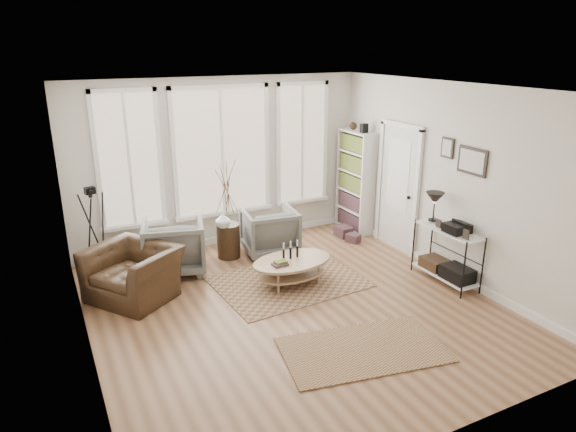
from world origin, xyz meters
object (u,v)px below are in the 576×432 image
low_shelf (447,250)px  side_table (227,213)px  coffee_table (292,265)px  armchair_right (270,231)px  bookcase (356,181)px  accent_chair (133,273)px  armchair_left (174,246)px

low_shelf → side_table: (-2.56, 2.34, 0.27)m
low_shelf → coffee_table: 2.31m
armchair_right → coffee_table: bearing=88.4°
low_shelf → armchair_right: 2.88m
coffee_table → side_table: size_ratio=0.79×
low_shelf → side_table: 3.48m
bookcase → armchair_right: (-1.94, -0.35, -0.56)m
low_shelf → side_table: size_ratio=0.81×
bookcase → low_shelf: (-0.06, -2.52, -0.44)m
low_shelf → armchair_right: bearing=130.9°
bookcase → armchair_right: size_ratio=2.35×
accent_chair → bookcase: bearing=66.9°
accent_chair → low_shelf: bearing=34.2°
side_table → accent_chair: size_ratio=1.43×
armchair_left → armchair_right: 1.63m
armchair_right → side_table: (-0.68, 0.17, 0.38)m
coffee_table → armchair_right: bearing=80.4°
bookcase → coffee_table: size_ratio=1.62×
armchair_left → accent_chair: armchair_left is taller
low_shelf → accent_chair: size_ratio=1.15×
side_table → accent_chair: (-1.69, -0.76, -0.41)m
coffee_table → armchair_right: armchair_right is taller
coffee_table → accent_chair: size_ratio=1.12×
low_shelf → side_table: side_table is taller
armchair_left → bookcase: bearing=-159.8°
armchair_right → side_table: 0.79m
low_shelf → armchair_right: low_shelf is taller
low_shelf → coffee_table: (-2.09, 0.95, -0.21)m
armchair_right → accent_chair: bearing=22.1°
armchair_left → side_table: (0.95, 0.16, 0.35)m
accent_chair → armchair_right: bearing=68.7°
bookcase → coffee_table: 2.74m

